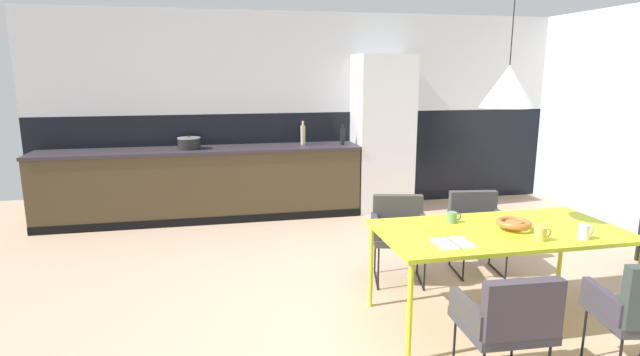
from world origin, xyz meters
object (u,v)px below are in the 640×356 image
at_px(refrigerator_column, 382,134).
at_px(fruit_bowl, 514,223).
at_px(cooking_pot, 189,143).
at_px(dining_table, 500,234).
at_px(pendant_lamp_over_table_near, 508,86).
at_px(armchair_near_window, 509,317).
at_px(bottle_spice_small, 303,134).
at_px(mug_dark_espresso, 584,232).
at_px(open_book, 453,243).
at_px(mug_white_ceramic, 541,234).
at_px(armchair_by_stool, 477,221).
at_px(mug_glass_clear, 452,217).
at_px(armchair_head_of_table, 399,226).
at_px(bottle_oil_tall, 342,136).

relative_size(refrigerator_column, fruit_bowl, 8.14).
relative_size(fruit_bowl, cooking_pot, 0.91).
distance_m(dining_table, pendant_lamp_over_table_near, 1.09).
height_order(refrigerator_column, armchair_near_window, refrigerator_column).
distance_m(dining_table, bottle_spice_small, 3.47).
relative_size(mug_dark_espresso, pendant_lamp_over_table_near, 0.12).
xyz_separation_m(open_book, bottle_spice_small, (-0.40, 3.56, 0.32)).
distance_m(mug_white_ceramic, cooking_pot, 4.32).
bearing_deg(bottle_spice_small, refrigerator_column, -4.11).
distance_m(refrigerator_column, cooking_pot, 2.54).
distance_m(armchair_near_window, cooking_pot, 4.53).
distance_m(armchair_near_window, bottle_spice_small, 4.23).
distance_m(armchair_by_stool, mug_glass_clear, 0.99).
relative_size(mug_dark_espresso, cooking_pot, 0.43).
distance_m(open_book, cooking_pot, 3.94).
relative_size(dining_table, mug_white_ceramic, 14.05).
distance_m(open_book, pendant_lamp_over_table_near, 1.18).
relative_size(armchair_by_stool, pendant_lamp_over_table_near, 0.77).
xyz_separation_m(dining_table, armchair_by_stool, (0.35, 0.95, -0.20)).
bearing_deg(armchair_near_window, mug_dark_espresso, 33.27).
relative_size(armchair_by_stool, cooking_pot, 2.63).
bearing_deg(armchair_by_stool, mug_dark_espresso, 102.60).
bearing_deg(cooking_pot, armchair_by_stool, -40.12).
relative_size(armchair_head_of_table, fruit_bowl, 2.96).
bearing_deg(armchair_by_stool, fruit_bowl, 83.25).
distance_m(armchair_head_of_table, armchair_near_window, 1.74).
distance_m(dining_table, mug_dark_espresso, 0.56).
bearing_deg(dining_table, refrigerator_column, 86.76).
relative_size(bottle_oil_tall, bottle_spice_small, 0.88).
bearing_deg(armchair_by_stool, dining_table, 77.99).
xyz_separation_m(refrigerator_column, armchair_head_of_table, (-0.63, -2.35, -0.54)).
xyz_separation_m(dining_table, open_book, (-0.50, -0.23, 0.05)).
bearing_deg(mug_glass_clear, mug_dark_espresso, -37.51).
bearing_deg(fruit_bowl, armchair_by_stool, 75.01).
xyz_separation_m(dining_table, fruit_bowl, (0.09, -0.03, 0.09)).
distance_m(open_book, mug_dark_espresso, 0.95).
bearing_deg(bottle_spice_small, cooking_pot, -176.24).
height_order(refrigerator_column, mug_glass_clear, refrigerator_column).
distance_m(mug_white_ceramic, bottle_oil_tall, 3.53).
relative_size(dining_table, cooking_pot, 6.39).
height_order(armchair_near_window, pendant_lamp_over_table_near, pendant_lamp_over_table_near).
xyz_separation_m(armchair_by_stool, armchair_near_window, (-0.78, -1.79, 0.01)).
distance_m(armchair_head_of_table, cooking_pot, 3.05).
relative_size(armchair_near_window, mug_glass_clear, 6.52).
bearing_deg(cooking_pot, pendant_lamp_over_table_near, -53.55).
height_order(armchair_by_stool, bottle_spice_small, bottle_spice_small).
relative_size(mug_white_ceramic, mug_glass_clear, 1.10).
relative_size(bottle_spice_small, pendant_lamp_over_table_near, 0.32).
relative_size(armchair_near_window, bottle_spice_small, 2.43).
bearing_deg(bottle_spice_small, pendant_lamp_over_table_near, -74.79).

